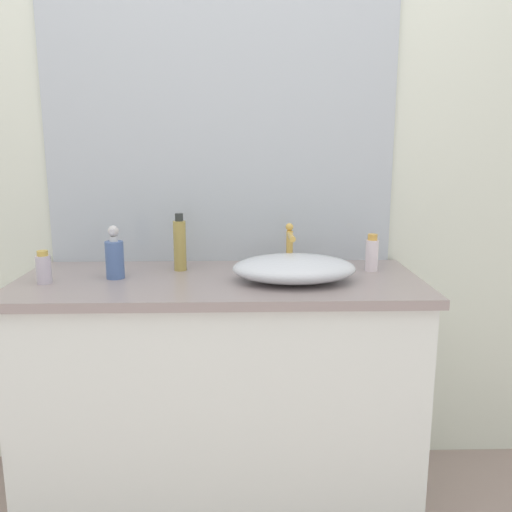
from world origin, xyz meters
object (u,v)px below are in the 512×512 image
object	(u,v)px
soap_dispenser	(115,257)
spray_can	(180,244)
lotion_bottle	(44,268)
perfume_bottle	(372,254)
sink_basin	(294,268)

from	to	relation	value
soap_dispenser	spray_can	world-z (taller)	spray_can
lotion_bottle	perfume_bottle	world-z (taller)	perfume_bottle
soap_dispenser	lotion_bottle	xyz separation A→B (m)	(-0.22, -0.06, -0.02)
soap_dispenser	perfume_bottle	bearing A→B (deg)	5.52
soap_dispenser	lotion_bottle	bearing A→B (deg)	-164.33
sink_basin	soap_dispenser	world-z (taller)	soap_dispenser
soap_dispenser	perfume_bottle	distance (m)	0.90
sink_basin	spray_can	distance (m)	0.43
spray_can	perfume_bottle	bearing A→B (deg)	-2.21
soap_dispenser	spray_can	bearing A→B (deg)	28.62
sink_basin	perfume_bottle	bearing A→B (deg)	26.19
sink_basin	lotion_bottle	bearing A→B (deg)	-179.78
sink_basin	soap_dispenser	size ratio (longest dim) A/B	2.26
sink_basin	spray_can	size ratio (longest dim) A/B	1.98
perfume_bottle	soap_dispenser	bearing A→B (deg)	-174.48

